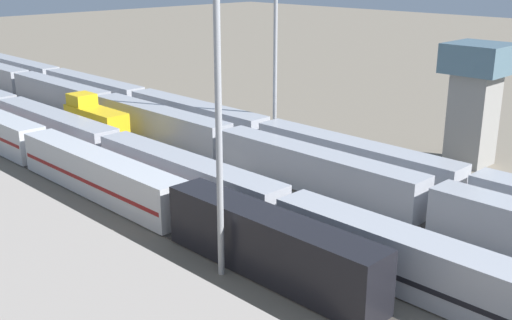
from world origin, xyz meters
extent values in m
plane|color=#756B5B|center=(0.00, 0.00, 0.00)|extent=(400.00, 400.00, 0.00)
cube|color=#4C443D|center=(0.00, -10.00, 0.06)|extent=(140.00, 2.80, 0.12)
cube|color=#4C443D|center=(0.00, -5.00, 0.06)|extent=(140.00, 2.80, 0.12)
cube|color=#4C443D|center=(0.00, 0.00, 0.06)|extent=(140.00, 2.80, 0.12)
cube|color=#4C443D|center=(0.00, 5.00, 0.06)|extent=(140.00, 2.80, 0.12)
cube|color=#3D3833|center=(0.00, 10.00, 0.06)|extent=(140.00, 2.80, 0.12)
cube|color=#A8AAB2|center=(-26.82, 5.00, 2.02)|extent=(23.00, 3.00, 3.80)
cube|color=black|center=(-26.82, 5.00, 1.51)|extent=(22.40, 3.06, 0.36)
cube|color=#A8AAB2|center=(-2.62, 5.00, 2.02)|extent=(23.00, 3.00, 3.80)
cube|color=black|center=(-2.62, 5.00, 1.73)|extent=(22.40, 3.06, 0.36)
cube|color=#A8AAB2|center=(21.58, 5.00, 2.02)|extent=(23.00, 3.00, 3.80)
cube|color=black|center=(21.58, 5.00, 2.03)|extent=(22.40, 3.06, 0.36)
cube|color=black|center=(-18.01, 10.00, 2.32)|extent=(18.00, 3.00, 4.40)
cube|color=silver|center=(3.69, 10.00, 2.02)|extent=(23.00, 3.00, 3.80)
cube|color=maroon|center=(3.69, 10.00, 1.77)|extent=(22.40, 3.06, 0.36)
cube|color=#A8AAB2|center=(-9.98, -10.00, 2.02)|extent=(23.00, 3.00, 3.80)
cube|color=#A8AAB2|center=(14.22, -10.00, 2.02)|extent=(23.00, 3.00, 3.80)
cube|color=#A8AAB2|center=(38.42, -10.00, 2.02)|extent=(23.00, 3.00, 3.80)
cube|color=#A8AAB2|center=(62.62, -10.00, 2.02)|extent=(23.00, 3.00, 3.80)
cube|color=#A8AAB2|center=(-9.30, -5.00, 2.02)|extent=(23.00, 3.00, 3.80)
cube|color=#A8AAB2|center=(14.90, -5.00, 2.02)|extent=(23.00, 3.00, 3.80)
cube|color=#A8AAB2|center=(39.10, -5.00, 2.02)|extent=(23.00, 3.00, 3.80)
cube|color=gold|center=(20.76, 0.00, 1.92)|extent=(10.00, 3.00, 3.60)
cube|color=gold|center=(23.76, 0.00, 4.42)|extent=(3.00, 2.70, 1.40)
cylinder|color=#9EA0A5|center=(3.25, -12.79, 14.40)|extent=(0.44, 0.44, 28.80)
cylinder|color=#9EA0A5|center=(-15.50, 12.15, 12.95)|extent=(0.44, 0.44, 25.91)
cube|color=gray|center=(-15.62, -22.90, 4.85)|extent=(4.00, 4.00, 9.71)
cube|color=slate|center=(-15.62, -22.90, 11.21)|extent=(6.00, 6.00, 3.00)
camera|label=1|loc=(-44.60, 37.60, 20.58)|focal=43.76mm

